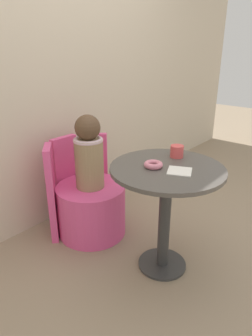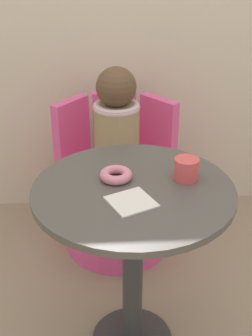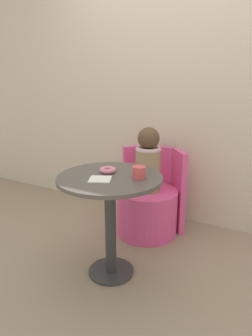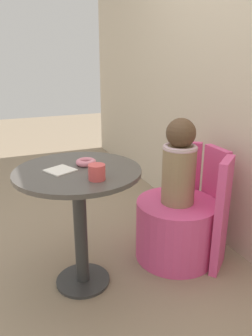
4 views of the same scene
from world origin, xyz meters
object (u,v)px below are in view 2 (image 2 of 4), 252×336
object	(u,v)px
donut	(116,175)
cup	(186,169)
child_figure	(117,126)
round_table	(133,228)
tub_chair	(117,211)

from	to	relation	value
donut	cup	size ratio (longest dim) A/B	1.33
child_figure	round_table	bearing A→B (deg)	-87.50
child_figure	cup	distance (m)	0.65
child_figure	donut	distance (m)	0.60
tub_chair	cup	bearing A→B (deg)	-70.35
round_table	donut	bearing A→B (deg)	131.14
round_table	cup	world-z (taller)	cup
round_table	donut	world-z (taller)	donut
round_table	donut	distance (m)	0.20
round_table	cup	size ratio (longest dim) A/B	8.52
tub_chair	donut	distance (m)	0.80
donut	cup	bearing A→B (deg)	-2.99
child_figure	donut	xyz separation A→B (m)	(-0.03, -0.59, 0.07)
donut	cup	world-z (taller)	cup
round_table	tub_chair	bearing A→B (deg)	92.50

